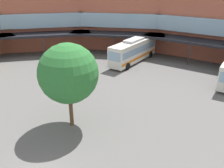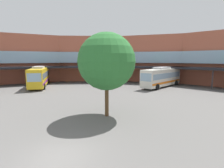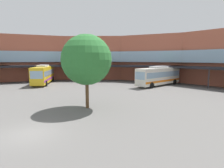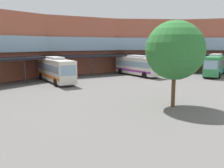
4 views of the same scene
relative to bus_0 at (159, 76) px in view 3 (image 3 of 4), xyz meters
name	(u,v)px [view 3 (image 3 of 4)]	position (x,y,z in m)	size (l,w,h in m)	color
ground_plane	(30,134)	(-3.47, -28.01, -1.95)	(124.49, 124.49, 0.00)	#605E5B
station_building	(139,58)	(-3.47, -2.29, 3.49)	(81.50, 38.13, 10.83)	#AD5942
bus_0	(159,76)	(0.00, 0.00, 0.00)	(6.78, 11.39, 3.86)	silver
bus_3	(43,74)	(-22.79, -7.43, 0.06)	(8.79, 11.36, 3.98)	gold
plaza_tree	(87,60)	(-3.58, -20.27, 3.23)	(5.33, 5.33, 7.86)	brown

